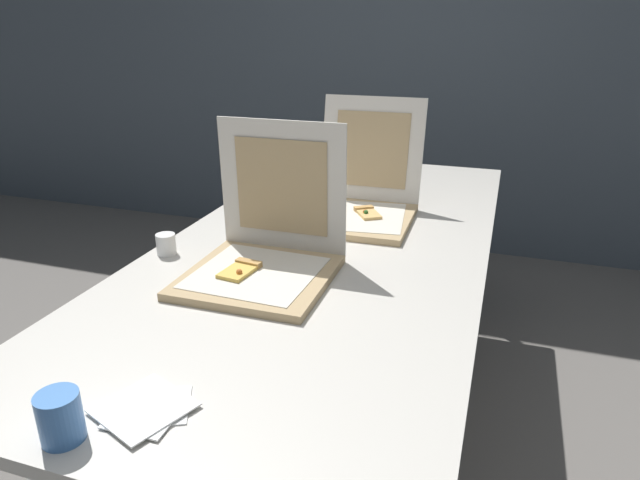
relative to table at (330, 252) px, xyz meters
name	(u,v)px	position (x,y,z in m)	size (l,w,h in m)	color
wall_back	(430,33)	(0.00, 1.91, 0.61)	(10.00, 0.10, 2.60)	#4C5660
table	(330,252)	(0.00, 0.00, 0.00)	(0.98, 2.17, 0.73)	beige
pizza_box_front	(263,255)	(-0.09, -0.31, 0.10)	(0.38, 0.38, 0.40)	tan
pizza_box_middle	(360,202)	(0.03, 0.24, 0.10)	(0.39, 0.47, 0.39)	tan
cup_white_near_left	(166,244)	(-0.43, -0.27, 0.08)	(0.06, 0.06, 0.06)	white
cup_white_far	(298,190)	(-0.25, 0.38, 0.08)	(0.06, 0.06, 0.06)	white
cup_printed_front	(60,417)	(-0.15, -1.02, 0.09)	(0.07, 0.07, 0.09)	#477FCC
napkin_pile	(148,409)	(-0.06, -0.91, 0.05)	(0.19, 0.19, 0.01)	white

